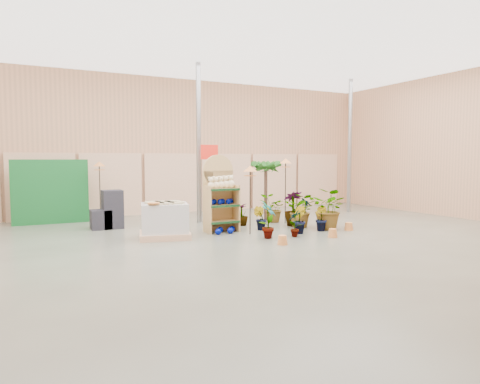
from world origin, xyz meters
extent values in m
cube|color=#56584B|center=(0.00, 0.00, -0.05)|extent=(15.00, 12.00, 0.10)
cube|color=white|center=(0.00, 0.00, 4.55)|extent=(15.00, 12.00, 0.10)
cube|color=tan|center=(0.00, 6.05, 2.25)|extent=(15.00, 0.10, 4.50)
cylinder|color=gray|center=(5.50, 3.50, 2.25)|extent=(0.14, 0.14, 4.50)
cylinder|color=gray|center=(0.00, 3.50, 2.25)|extent=(0.14, 0.14, 4.50)
cube|color=tan|center=(-4.00, 5.92, 1.00)|extent=(1.90, 0.06, 2.00)
cube|color=tan|center=(-2.00, 5.92, 1.00)|extent=(1.90, 0.06, 2.00)
cube|color=tan|center=(0.00, 5.92, 1.00)|extent=(1.90, 0.06, 2.00)
cube|color=tan|center=(2.00, 5.92, 1.00)|extent=(1.90, 0.06, 2.00)
cube|color=tan|center=(4.00, 5.92, 1.00)|extent=(1.90, 0.06, 2.00)
cube|color=tan|center=(6.00, 5.92, 1.00)|extent=(1.90, 0.06, 2.00)
cube|color=tan|center=(-0.10, 1.94, 0.76)|extent=(0.80, 0.08, 1.52)
cylinder|color=tan|center=(-0.10, 1.94, 1.52)|extent=(0.80, 0.08, 0.80)
cube|color=tan|center=(-0.10, 1.71, 0.27)|extent=(0.77, 0.45, 0.04)
cube|color=#0F3819|center=(-0.10, 1.49, 0.27)|extent=(0.77, 0.03, 0.05)
cube|color=tan|center=(-0.10, 1.71, 0.67)|extent=(0.77, 0.45, 0.04)
cube|color=#0F3819|center=(-0.10, 1.49, 0.67)|extent=(0.77, 0.03, 0.05)
cube|color=tan|center=(-0.10, 1.71, 1.07)|extent=(0.77, 0.45, 0.04)
cube|color=#0F3819|center=(-0.10, 1.49, 1.07)|extent=(0.77, 0.03, 0.05)
cube|color=tan|center=(-0.48, 1.71, 0.58)|extent=(0.04, 0.45, 1.16)
cube|color=tan|center=(0.29, 1.71, 0.58)|extent=(0.04, 0.45, 1.16)
sphere|color=beige|center=(-0.36, 1.77, 1.17)|extent=(0.16, 0.16, 0.16)
sphere|color=beige|center=(-0.36, 1.77, 1.31)|extent=(0.13, 0.13, 0.13)
sphere|color=beige|center=(-0.23, 1.77, 1.18)|extent=(0.17, 0.17, 0.17)
sphere|color=beige|center=(-0.23, 1.77, 1.32)|extent=(0.13, 0.13, 0.13)
sphere|color=beige|center=(-0.10, 1.77, 1.18)|extent=(0.18, 0.18, 0.18)
sphere|color=beige|center=(-0.10, 1.77, 1.32)|extent=(0.13, 0.13, 0.13)
sphere|color=beige|center=(0.04, 1.77, 1.19)|extent=(0.19, 0.19, 0.19)
sphere|color=beige|center=(0.04, 1.77, 1.33)|extent=(0.13, 0.13, 0.13)
sphere|color=beige|center=(0.17, 1.77, 1.19)|extent=(0.20, 0.20, 0.20)
sphere|color=beige|center=(0.17, 1.77, 1.34)|extent=(0.13, 0.13, 0.13)
sphere|color=#000C86|center=(-0.38, 1.69, 0.76)|extent=(0.13, 0.13, 0.13)
sphere|color=#000C86|center=(-0.27, 1.80, 0.76)|extent=(0.13, 0.13, 0.13)
sphere|color=#000C86|center=(-0.15, 1.69, 0.76)|extent=(0.13, 0.13, 0.13)
sphere|color=#000C86|center=(-0.04, 1.80, 0.76)|extent=(0.13, 0.13, 0.13)
sphere|color=#000C86|center=(0.08, 1.69, 0.76)|extent=(0.13, 0.13, 0.13)
sphere|color=#000C86|center=(0.19, 1.80, 0.76)|extent=(0.13, 0.13, 0.13)
sphere|color=#000C86|center=(-0.34, 1.39, 0.07)|extent=(0.15, 0.15, 0.15)
sphere|color=#000C86|center=(-0.18, 1.63, 0.07)|extent=(0.15, 0.15, 0.15)
sphere|color=#000C86|center=(-0.02, 1.39, 0.07)|extent=(0.15, 0.15, 0.15)
sphere|color=#000C86|center=(0.14, 1.63, 0.07)|extent=(0.15, 0.15, 0.15)
cube|color=tan|center=(-1.60, 1.57, 0.07)|extent=(1.32, 1.18, 0.14)
cube|color=silver|center=(-1.60, 1.57, 0.47)|extent=(1.20, 1.06, 0.66)
cylinder|color=tan|center=(-1.83, 1.43, 0.82)|extent=(0.38, 0.38, 0.04)
cylinder|color=tan|center=(-1.60, 1.43, 0.82)|extent=(0.38, 0.38, 0.04)
cylinder|color=tan|center=(-1.36, 1.43, 0.82)|extent=(0.38, 0.38, 0.04)
cylinder|color=tan|center=(-1.83, 1.72, 0.82)|extent=(0.38, 0.38, 0.04)
cylinder|color=tan|center=(-1.60, 1.72, 0.82)|extent=(0.38, 0.38, 0.04)
cylinder|color=tan|center=(-1.36, 1.72, 0.82)|extent=(0.38, 0.38, 0.04)
cube|color=black|center=(-2.41, 3.55, 0.25)|extent=(0.50, 0.50, 0.50)
cube|color=black|center=(-2.41, 3.55, 0.75)|extent=(0.50, 0.50, 0.50)
cube|color=black|center=(-2.71, 3.55, 0.25)|extent=(0.50, 0.50, 0.50)
cube|color=#105A23|center=(-3.80, 5.20, 0.90)|extent=(2.00, 0.30, 1.80)
cylinder|color=gray|center=(0.10, 3.00, 1.10)|extent=(0.05, 0.05, 2.20)
cube|color=red|center=(0.10, 2.96, 2.00)|extent=(0.50, 0.03, 0.40)
cylinder|color=black|center=(0.39, 1.14, 0.71)|extent=(0.02, 0.02, 1.41)
cylinder|color=orange|center=(0.39, 1.14, 1.41)|extent=(0.30, 0.30, 0.02)
cone|color=orange|center=(0.39, 1.14, 1.58)|extent=(0.34, 0.34, 0.14)
cylinder|color=black|center=(2.10, 2.23, 0.79)|extent=(0.02, 0.02, 1.59)
cylinder|color=orange|center=(2.10, 2.23, 1.59)|extent=(0.30, 0.30, 0.02)
cone|color=orange|center=(2.10, 2.23, 1.76)|extent=(0.34, 0.34, 0.14)
cylinder|color=black|center=(-2.53, 4.73, 0.75)|extent=(0.02, 0.02, 1.51)
cylinder|color=orange|center=(-2.53, 4.73, 1.51)|extent=(0.30, 0.30, 0.02)
cone|color=orange|center=(-2.53, 4.73, 1.68)|extent=(0.34, 0.34, 0.14)
cylinder|color=#483024|center=(1.92, 3.02, 0.75)|extent=(0.10, 0.10, 1.50)
imported|color=#174D12|center=(0.49, 0.45, 0.43)|extent=(0.55, 0.53, 0.86)
imported|color=#174D12|center=(1.50, 0.69, 0.33)|extent=(0.38, 0.43, 0.67)
imported|color=#174D12|center=(2.11, 1.47, 0.45)|extent=(1.06, 1.08, 0.91)
imported|color=#174D12|center=(2.06, 1.74, 0.47)|extent=(0.58, 0.58, 0.95)
imported|color=#174D12|center=(2.88, 2.37, 0.35)|extent=(0.26, 0.38, 0.69)
imported|color=#174D12|center=(0.90, 1.57, 0.30)|extent=(0.41, 0.43, 0.60)
imported|color=#174D12|center=(1.87, 2.57, 0.40)|extent=(0.90, 0.84, 0.80)
imported|color=#174D12|center=(1.16, 0.36, 0.32)|extent=(0.39, 0.32, 0.64)
imported|color=#174D12|center=(2.22, 0.78, 0.32)|extent=(0.34, 0.39, 0.63)
imported|color=#174D12|center=(2.55, 0.84, 0.54)|extent=(1.14, 1.21, 1.07)
imported|color=#174D12|center=(0.83, 2.44, 0.30)|extent=(0.47, 0.47, 0.61)
camera|label=1|loc=(-4.43, -7.87, 1.81)|focal=32.00mm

